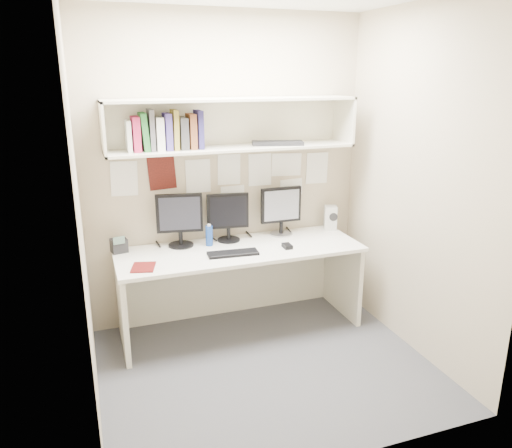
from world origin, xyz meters
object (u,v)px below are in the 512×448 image
object	(u,v)px
desk	(240,289)
monitor_left	(180,218)
monitor_center	(228,215)
desk_phone	(119,245)
maroon_notebook	(143,267)
speaker	(330,218)
monitor_right	(281,209)
keyboard	(233,253)

from	to	relation	value
desk	monitor_left	size ratio (longest dim) A/B	4.54
monitor_center	desk_phone	xyz separation A→B (m)	(-0.91, 0.01, -0.17)
maroon_notebook	desk_phone	bearing A→B (deg)	123.62
desk	speaker	bearing A→B (deg)	12.90
monitor_left	desk_phone	xyz separation A→B (m)	(-0.50, 0.01, -0.18)
monitor_right	maroon_notebook	world-z (taller)	monitor_right
keyboard	monitor_left	bearing A→B (deg)	139.35
keyboard	maroon_notebook	xyz separation A→B (m)	(-0.71, -0.05, -0.00)
desk	desk_phone	size ratio (longest dim) A/B	13.56
monitor_center	monitor_right	distance (m)	0.48
speaker	maroon_notebook	distance (m)	1.79
desk_phone	monitor_left	bearing A→B (deg)	-12.40
monitor_left	speaker	bearing A→B (deg)	9.80
monitor_left	monitor_right	size ratio (longest dim) A/B	1.03
keyboard	maroon_notebook	distance (m)	0.71
desk	maroon_notebook	xyz separation A→B (m)	(-0.80, -0.18, 0.37)
monitor_right	keyboard	bearing A→B (deg)	-147.37
desk_phone	speaker	bearing A→B (deg)	-12.07
monitor_right	monitor_center	bearing A→B (deg)	-179.87
monitor_left	keyboard	bearing A→B (deg)	-35.34
desk	desk_phone	xyz separation A→B (m)	(-0.94, 0.22, 0.42)
monitor_center	monitor_right	size ratio (longest dim) A/B	0.96
keyboard	speaker	bearing A→B (deg)	23.12
keyboard	desk	bearing A→B (deg)	58.00
monitor_right	maroon_notebook	xyz separation A→B (m)	(-1.26, -0.40, -0.23)
monitor_left	keyboard	xyz separation A→B (m)	(0.35, -0.35, -0.23)
monitor_center	monitor_right	world-z (taller)	monitor_right
keyboard	speaker	size ratio (longest dim) A/B	1.84
monitor_right	desk_phone	size ratio (longest dim) A/B	2.90
monitor_left	monitor_center	xyz separation A→B (m)	(0.41, 0.00, -0.01)
maroon_notebook	monitor_center	bearing A→B (deg)	42.38
monitor_left	desk_phone	world-z (taller)	monitor_left
speaker	monitor_left	bearing A→B (deg)	-159.41
desk	keyboard	size ratio (longest dim) A/B	4.99
keyboard	maroon_notebook	size ratio (longest dim) A/B	1.99
monitor_center	desk_phone	world-z (taller)	monitor_center
maroon_notebook	keyboard	bearing A→B (deg)	18.98
desk	desk_phone	bearing A→B (deg)	166.56
monitor_right	speaker	xyz separation A→B (m)	(0.49, -0.00, -0.13)
monitor_center	keyboard	world-z (taller)	monitor_center
monitor_left	monitor_center	bearing A→B (deg)	9.98
monitor_right	desk_phone	bearing A→B (deg)	179.92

